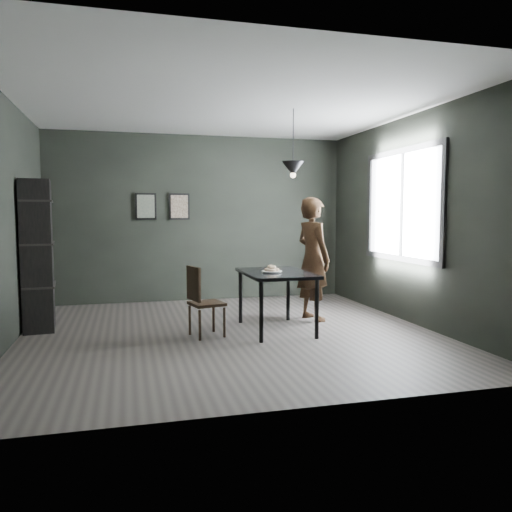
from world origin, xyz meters
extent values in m
plane|color=#36322E|center=(0.00, 0.00, 0.00)|extent=(5.00, 5.00, 0.00)
cube|color=black|center=(0.00, 2.50, 1.40)|extent=(5.00, 0.10, 2.80)
cube|color=silver|center=(0.00, 0.00, 2.80)|extent=(5.00, 5.00, 0.02)
cube|color=white|center=(2.48, 0.20, 1.60)|extent=(0.02, 1.80, 1.40)
cube|color=black|center=(2.47, 0.20, 1.60)|extent=(0.04, 1.96, 1.56)
cube|color=black|center=(0.60, 0.00, 0.73)|extent=(0.80, 1.20, 0.04)
cylinder|color=black|center=(0.26, -0.54, 0.35)|extent=(0.05, 0.05, 0.71)
cylinder|color=black|center=(0.94, -0.54, 0.35)|extent=(0.05, 0.05, 0.71)
cylinder|color=black|center=(0.26, 0.54, 0.35)|extent=(0.05, 0.05, 0.71)
cylinder|color=black|center=(0.94, 0.54, 0.35)|extent=(0.05, 0.05, 0.71)
cylinder|color=silver|center=(0.52, -0.07, 0.76)|extent=(0.23, 0.23, 0.01)
torus|color=beige|center=(0.57, -0.06, 0.78)|extent=(0.11, 0.11, 0.04)
torus|color=beige|center=(0.49, -0.03, 0.78)|extent=(0.11, 0.11, 0.04)
torus|color=beige|center=(0.51, -0.11, 0.78)|extent=(0.11, 0.11, 0.04)
torus|color=beige|center=(0.52, -0.07, 0.82)|extent=(0.16, 0.16, 0.06)
imported|color=black|center=(1.29, 0.50, 0.85)|extent=(0.56, 0.71, 1.71)
cube|color=black|center=(-0.30, -0.08, 0.40)|extent=(0.45, 0.45, 0.04)
cube|color=black|center=(-0.46, -0.12, 0.65)|extent=(0.13, 0.37, 0.41)
cylinder|color=black|center=(-0.41, -0.27, 0.18)|extent=(0.03, 0.03, 0.36)
cylinder|color=black|center=(-0.10, -0.19, 0.18)|extent=(0.03, 0.03, 0.36)
cylinder|color=black|center=(-0.49, 0.04, 0.18)|extent=(0.03, 0.03, 0.36)
cylinder|color=black|center=(-0.18, 0.11, 0.18)|extent=(0.03, 0.03, 0.36)
cube|color=black|center=(-2.32, 0.82, 0.95)|extent=(0.42, 0.67, 1.90)
cylinder|color=black|center=(0.85, 0.10, 2.42)|extent=(0.01, 0.01, 0.75)
cone|color=black|center=(0.85, 0.10, 2.05)|extent=(0.28, 0.28, 0.18)
sphere|color=#FFE0B2|center=(0.85, 0.10, 1.97)|extent=(0.07, 0.07, 0.07)
cube|color=black|center=(-0.90, 2.47, 1.60)|extent=(0.34, 0.03, 0.44)
cube|color=#395046|center=(-0.90, 2.45, 1.60)|extent=(0.28, 0.01, 0.38)
cube|color=black|center=(-0.35, 2.47, 1.60)|extent=(0.34, 0.03, 0.44)
cube|color=brown|center=(-0.35, 2.45, 1.60)|extent=(0.28, 0.01, 0.38)
camera|label=1|loc=(-1.22, -5.98, 1.48)|focal=35.00mm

